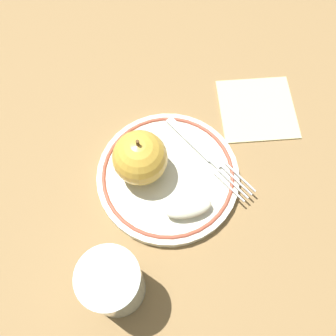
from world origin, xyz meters
name	(u,v)px	position (x,y,z in m)	size (l,w,h in m)	color
ground_plane	(173,167)	(0.00, 0.00, 0.00)	(2.00, 2.00, 0.00)	olive
plate	(168,176)	(-0.01, -0.02, 0.01)	(0.22, 0.22, 0.02)	silver
apple_red_whole	(139,156)	(-0.05, 0.00, 0.06)	(0.08, 0.08, 0.09)	gold
apple_slice_front	(187,208)	(0.00, -0.08, 0.03)	(0.07, 0.03, 0.02)	#EBEACC
fork	(205,154)	(0.05, 0.00, 0.02)	(0.10, 0.17, 0.00)	silver
drinking_glass	(113,283)	(-0.12, -0.16, 0.05)	(0.08, 0.08, 0.11)	silver
napkin_folded	(257,108)	(0.17, 0.07, 0.00)	(0.13, 0.13, 0.01)	beige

